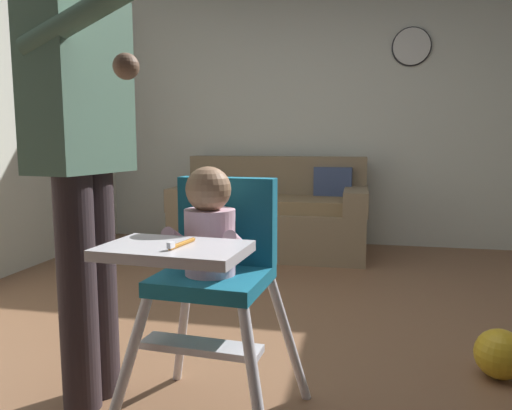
{
  "coord_description": "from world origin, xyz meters",
  "views": [
    {
      "loc": [
        0.35,
        -2.26,
        1.0
      ],
      "look_at": [
        -0.03,
        -0.45,
        0.76
      ],
      "focal_mm": 34.06,
      "sensor_mm": 36.0,
      "label": 1
    }
  ],
  "objects_px": {
    "toy_ball": "(500,354)",
    "wall_clock": "(412,47)",
    "adult_standing": "(84,150)",
    "high_chair": "(212,253)",
    "couch": "(273,215)"
  },
  "relations": [
    {
      "from": "high_chair",
      "to": "adult_standing",
      "type": "height_order",
      "value": "adult_standing"
    },
    {
      "from": "wall_clock",
      "to": "adult_standing",
      "type": "bearing_deg",
      "value": -114.33
    },
    {
      "from": "couch",
      "to": "wall_clock",
      "type": "distance_m",
      "value": 2.0
    },
    {
      "from": "couch",
      "to": "adult_standing",
      "type": "relative_size",
      "value": 0.99
    },
    {
      "from": "couch",
      "to": "adult_standing",
      "type": "xyz_separation_m",
      "value": [
        -0.23,
        -2.69,
        0.64
      ]
    },
    {
      "from": "high_chair",
      "to": "adult_standing",
      "type": "xyz_separation_m",
      "value": [
        -0.51,
        0.08,
        0.34
      ]
    },
    {
      "from": "couch",
      "to": "toy_ball",
      "type": "height_order",
      "value": "couch"
    },
    {
      "from": "couch",
      "to": "adult_standing",
      "type": "bearing_deg",
      "value": -4.96
    },
    {
      "from": "high_chair",
      "to": "couch",
      "type": "bearing_deg",
      "value": -169.87
    },
    {
      "from": "couch",
      "to": "high_chair",
      "type": "bearing_deg",
      "value": 5.7
    },
    {
      "from": "toy_ball",
      "to": "wall_clock",
      "type": "bearing_deg",
      "value": 93.61
    },
    {
      "from": "couch",
      "to": "toy_ball",
      "type": "relative_size",
      "value": 8.0
    },
    {
      "from": "couch",
      "to": "toy_ball",
      "type": "bearing_deg",
      "value": 32.17
    },
    {
      "from": "couch",
      "to": "high_chair",
      "type": "distance_m",
      "value": 2.8
    },
    {
      "from": "couch",
      "to": "wall_clock",
      "type": "relative_size",
      "value": 4.79
    }
  ]
}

